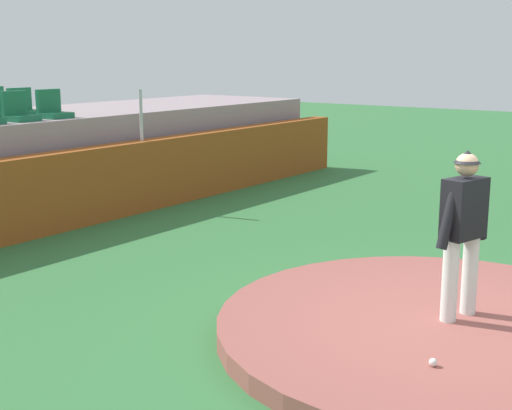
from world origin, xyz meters
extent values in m
plane|color=#316D37|center=(0.00, 0.00, 0.00)|extent=(60.00, 60.00, 0.00)
cylinder|color=#954F47|center=(0.00, 0.00, 0.10)|extent=(4.73, 4.73, 0.20)
cylinder|color=white|center=(0.00, 0.01, 0.62)|extent=(0.16, 0.16, 0.84)
cylinder|color=white|center=(0.33, -0.08, 0.62)|extent=(0.16, 0.16, 0.84)
cube|color=black|center=(0.17, -0.03, 1.34)|extent=(0.52, 0.36, 0.61)
cylinder|color=black|center=(-0.08, 0.03, 1.31)|extent=(0.31, 0.18, 0.68)
cylinder|color=black|center=(0.41, -0.10, 1.31)|extent=(0.30, 0.17, 0.69)
sphere|color=tan|center=(0.17, -0.03, 1.78)|extent=(0.23, 0.23, 0.23)
cone|color=black|center=(0.17, -0.03, 1.86)|extent=(0.33, 0.33, 0.13)
sphere|color=white|center=(-1.12, -0.30, 0.23)|extent=(0.07, 0.07, 0.07)
cube|color=#95481A|center=(0.00, 6.93, 0.65)|extent=(17.94, 0.40, 1.29)
cylinder|color=silver|center=(2.61, 6.93, 1.76)|extent=(0.06, 0.06, 0.93)
cube|color=#1A6741|center=(0.68, 7.78, 1.80)|extent=(0.48, 0.44, 0.10)
cube|color=#1A6741|center=(0.68, 7.96, 2.05)|extent=(0.48, 0.08, 0.40)
cube|color=#1A6741|center=(1.37, 7.79, 1.80)|extent=(0.48, 0.44, 0.10)
cube|color=#1A6741|center=(1.37, 7.97, 2.05)|extent=(0.48, 0.08, 0.40)
cube|color=#1A6741|center=(1.40, 8.65, 1.80)|extent=(0.48, 0.44, 0.10)
cube|color=#1A6741|center=(1.40, 8.83, 2.05)|extent=(0.48, 0.08, 0.40)
camera|label=1|loc=(-6.69, -2.46, 2.86)|focal=50.10mm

